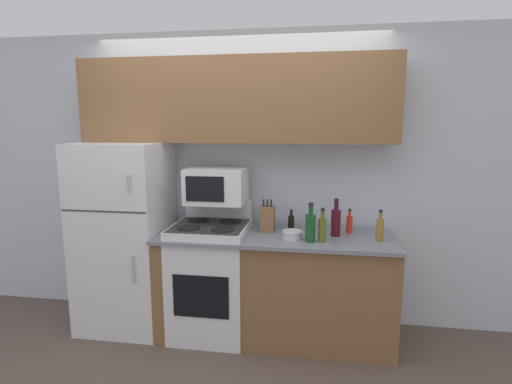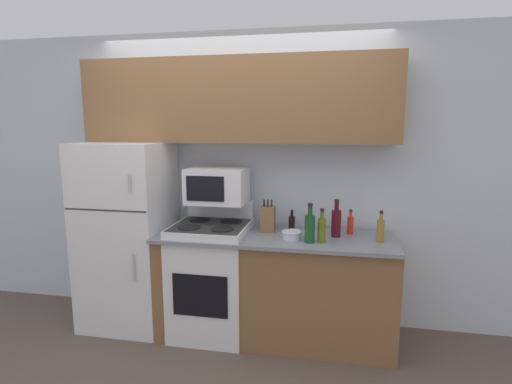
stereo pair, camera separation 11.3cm
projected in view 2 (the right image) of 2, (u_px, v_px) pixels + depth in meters
name	position (u px, v px, depth m)	size (l,w,h in m)	color
ground_plane	(223.00, 351.00, 3.13)	(12.00, 12.00, 0.00)	brown
wall_back	(242.00, 179.00, 3.59)	(8.00, 0.05, 2.55)	silver
lower_cabinets	(275.00, 286.00, 3.29)	(1.89, 0.65, 0.88)	brown
refrigerator	(128.00, 235.00, 3.49)	(0.72, 0.68, 1.61)	white
upper_cabinets	(236.00, 101.00, 3.30)	(2.61, 0.32, 0.69)	brown
stove	(212.00, 277.00, 3.37)	(0.61, 0.63, 1.10)	white
microwave	(217.00, 186.00, 3.34)	(0.49, 0.37, 0.29)	white
knife_block	(268.00, 219.00, 3.30)	(0.11, 0.11, 0.27)	brown
bowl	(292.00, 235.00, 3.09)	(0.16, 0.16, 0.06)	silver
bottle_wine_red	(336.00, 222.00, 3.14)	(0.08, 0.08, 0.30)	#470F19
bottle_hot_sauce	(350.00, 224.00, 3.23)	(0.05, 0.05, 0.20)	red
bottle_soy_sauce	(292.00, 223.00, 3.31)	(0.05, 0.05, 0.18)	black
bottle_olive_oil	(322.00, 229.00, 2.99)	(0.06, 0.06, 0.26)	#5B6619
bottle_wine_green	(310.00, 227.00, 2.99)	(0.08, 0.08, 0.30)	#194C23
bottle_vinegar	(380.00, 230.00, 3.01)	(0.06, 0.06, 0.24)	olive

